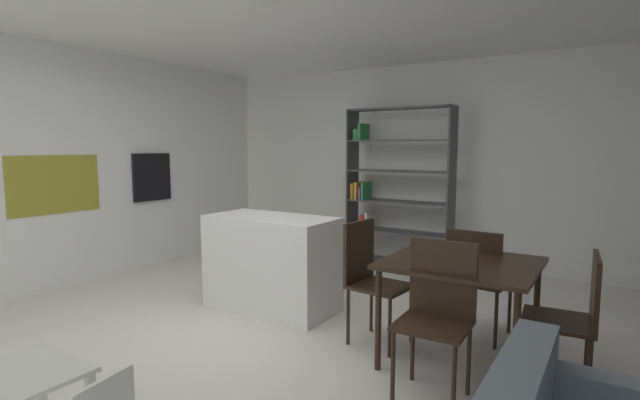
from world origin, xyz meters
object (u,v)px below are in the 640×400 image
object	(u,v)px
kitchen_island	(272,263)
dining_chair_near	(438,305)
dining_chair_far	(477,274)
dining_chair_window_side	(575,310)
open_bookshelf	(392,186)
dining_chair_island_side	(369,272)
child_table	(25,386)
built_in_oven	(152,177)
dining_table	(461,271)

from	to	relation	value
kitchen_island	dining_chair_near	bearing A→B (deg)	-20.21
kitchen_island	dining_chair_far	bearing A→B (deg)	9.02
dining_chair_window_side	open_bookshelf	bearing A→B (deg)	-141.53
dining_chair_island_side	dining_chair_near	size ratio (longest dim) A/B	1.00
child_table	dining_chair_window_side	xyz separation A→B (m)	(2.26, 2.23, 0.15)
built_in_oven	kitchen_island	distance (m)	2.53
dining_chair_island_side	dining_chair_window_side	xyz separation A→B (m)	(1.46, -0.00, -0.04)
dining_chair_window_side	dining_table	bearing A→B (deg)	-94.25
built_in_oven	dining_chair_far	distance (m)	4.29
open_bookshelf	dining_table	xyz separation A→B (m)	(1.65, -2.53, -0.36)
dining_chair_far	open_bookshelf	bearing A→B (deg)	-47.37
built_in_oven	dining_chair_window_side	distance (m)	5.07
built_in_oven	dining_chair_far	bearing A→B (deg)	-2.57
kitchen_island	open_bookshelf	bearing A→B (deg)	84.56
built_in_oven	dining_chair_island_side	world-z (taller)	built_in_oven
child_table	dining_chair_far	world-z (taller)	dining_chair_far
kitchen_island	dining_table	size ratio (longest dim) A/B	1.23
built_in_oven	dining_chair_window_side	size ratio (longest dim) A/B	0.69
dining_table	dining_chair_window_side	bearing A→B (deg)	0.66
child_table	dining_chair_window_side	bearing A→B (deg)	44.62
dining_chair_far	dining_chair_window_side	world-z (taller)	dining_chair_far
kitchen_island	dining_chair_near	size ratio (longest dim) A/B	1.29
open_bookshelf	dining_chair_far	distance (m)	2.67
kitchen_island	dining_chair_island_side	size ratio (longest dim) A/B	1.29
dining_chair_window_side	child_table	bearing A→B (deg)	-50.29
kitchen_island	dining_chair_far	xyz separation A→B (m)	(1.87, 0.30, 0.10)
built_in_oven	open_bookshelf	size ratio (longest dim) A/B	0.30
dining_chair_far	dining_chair_near	xyz separation A→B (m)	(0.00, -0.99, 0.03)
dining_table	dining_chair_window_side	size ratio (longest dim) A/B	1.14
child_table	kitchen_island	bearing A→B (deg)	98.13
dining_chair_far	dining_chair_island_side	distance (m)	0.87
child_table	dining_chair_window_side	world-z (taller)	dining_chair_window_side
kitchen_island	open_bookshelf	size ratio (longest dim) A/B	0.60
open_bookshelf	dining_chair_window_side	bearing A→B (deg)	-46.62
kitchen_island	open_bookshelf	xyz separation A→B (m)	(0.22, 2.34, 0.59)
kitchen_island	dining_chair_island_side	world-z (taller)	dining_chair_island_side
built_in_oven	dining_chair_near	distance (m)	4.45
kitchen_island	dining_chair_window_side	distance (m)	2.61
child_table	dining_table	bearing A→B (deg)	55.42
dining_table	dining_chair_far	world-z (taller)	dining_chair_far
kitchen_island	child_table	bearing A→B (deg)	-81.87
kitchen_island	built_in_oven	bearing A→B (deg)	168.40
dining_table	dining_chair_window_side	world-z (taller)	dining_chair_window_side
dining_chair_island_side	dining_chair_window_side	bearing A→B (deg)	-84.52
dining_chair_near	kitchen_island	bearing A→B (deg)	158.43
dining_table	dining_chair_near	xyz separation A→B (m)	(-0.00, -0.49, -0.10)
dining_chair_far	dining_chair_window_side	distance (m)	0.88
open_bookshelf	dining_chair_island_side	xyz separation A→B (m)	(0.92, -2.52, -0.47)
kitchen_island	child_table	world-z (taller)	kitchen_island
dining_chair_near	dining_chair_window_side	world-z (taller)	dining_chair_near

